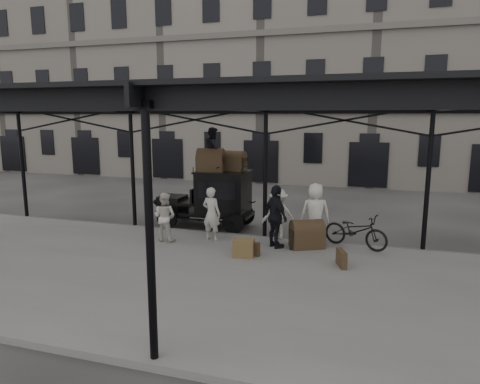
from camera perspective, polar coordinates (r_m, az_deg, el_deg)
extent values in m
plane|color=#383533|center=(12.87, 1.14, -8.85)|extent=(120.00, 120.00, 0.00)
cube|color=slate|center=(11.06, -1.77, -11.70)|extent=(28.00, 8.00, 0.15)
cylinder|color=black|center=(19.23, -26.99, 2.94)|extent=(0.14, 0.14, 4.30)
cylinder|color=black|center=(14.26, 3.38, 1.89)|extent=(0.14, 0.14, 4.30)
cylinder|color=black|center=(7.08, -11.89, -6.77)|extent=(0.14, 0.14, 4.30)
cube|color=black|center=(14.11, 3.48, 11.30)|extent=(22.00, 0.10, 0.45)
cube|color=black|center=(6.79, -12.62, 12.40)|extent=(22.00, 0.10, 0.45)
cube|color=black|center=(10.56, -1.37, 12.65)|extent=(22.50, 9.00, 0.08)
cube|color=silver|center=(10.57, -1.37, 13.03)|extent=(18.00, 7.00, 0.04)
cube|color=slate|center=(30.03, 11.03, 15.30)|extent=(64.00, 8.00, 14.00)
cylinder|color=black|center=(16.26, -9.71, -3.49)|extent=(0.80, 0.10, 0.80)
cylinder|color=black|center=(17.53, -7.60, -2.45)|extent=(0.80, 0.10, 0.80)
cylinder|color=black|center=(15.29, -0.95, -4.21)|extent=(0.80, 0.10, 0.80)
cylinder|color=black|center=(16.63, 0.59, -3.04)|extent=(0.80, 0.10, 0.80)
cube|color=black|center=(16.36, -4.68, -2.75)|extent=(3.60, 1.25, 0.12)
cube|color=black|center=(16.84, -8.96, -1.43)|extent=(0.90, 1.00, 0.55)
cube|color=black|center=(17.05, -10.38, -1.33)|extent=(0.06, 0.70, 0.55)
cube|color=black|center=(16.49, -6.47, -1.27)|extent=(0.70, 1.30, 0.10)
cube|color=black|center=(15.95, -2.21, -0.13)|extent=(1.80, 1.45, 1.55)
cube|color=black|center=(15.23, -3.12, 0.14)|extent=(1.40, 0.02, 0.60)
cube|color=black|center=(15.82, -2.23, 2.72)|extent=(1.90, 1.55, 0.06)
imported|color=beige|center=(14.01, -3.82, -2.91)|extent=(0.71, 0.54, 1.76)
imported|color=silver|center=(14.16, -10.01, -3.27)|extent=(0.83, 0.68, 1.59)
imported|color=silver|center=(13.95, 10.00, -2.75)|extent=(1.08, 0.87, 1.93)
imported|color=black|center=(13.20, 4.81, -3.29)|extent=(1.14, 1.16, 1.96)
imported|color=beige|center=(14.17, 5.15, -2.95)|extent=(1.25, 1.00, 1.68)
imported|color=black|center=(13.75, 15.16, -4.99)|extent=(2.16, 1.40, 1.07)
imported|color=black|center=(15.76, -3.58, 5.71)|extent=(0.83, 0.94, 1.60)
cube|color=olive|center=(12.52, 0.48, -7.47)|extent=(0.65, 0.52, 0.50)
cube|color=#44321F|center=(12.03, 13.37, -8.62)|extent=(0.35, 0.61, 0.45)
cube|color=#44321F|center=(12.65, 1.34, -7.53)|extent=(0.62, 0.24, 0.40)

